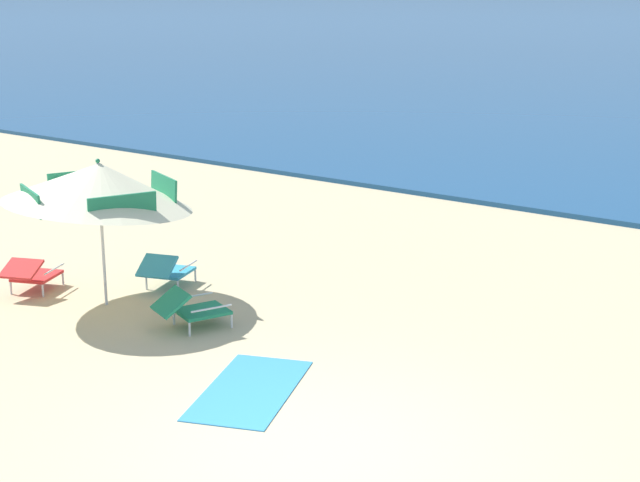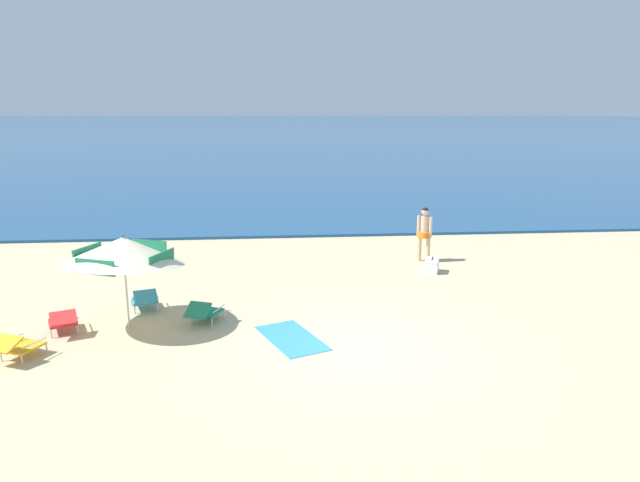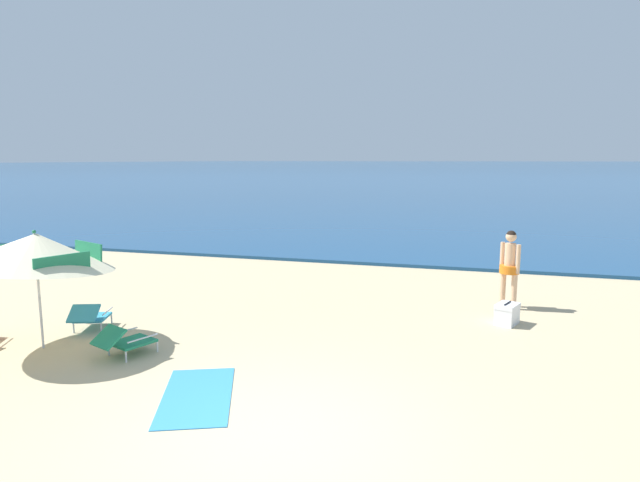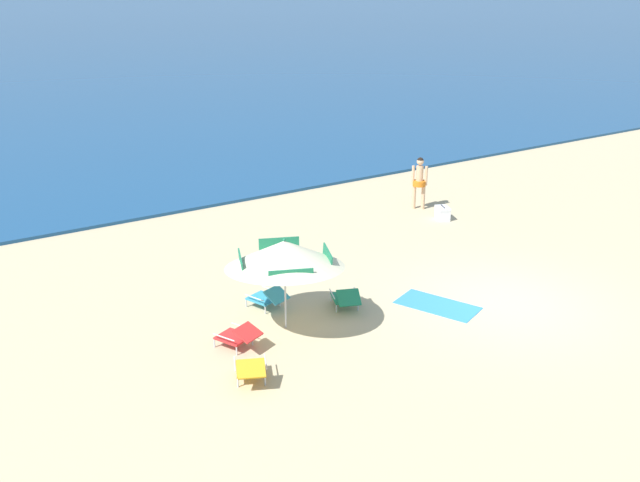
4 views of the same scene
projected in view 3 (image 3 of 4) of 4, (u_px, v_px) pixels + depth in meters
name	position (u px, v px, depth m)	size (l,w,h in m)	color
ground_plane	(274.00, 437.00, 6.06)	(800.00, 800.00, 0.00)	tan
ocean_water	(471.00, 163.00, 395.72)	(800.00, 800.00, 0.10)	navy
beach_umbrella_striped_main	(36.00, 250.00, 8.67)	(3.33, 3.35, 2.06)	silver
lounge_chair_beside_umbrella	(90.00, 316.00, 9.80)	(0.79, 1.01, 0.52)	teal
lounge_chair_facing_sea	(125.00, 340.00, 8.49)	(0.82, 1.03, 0.53)	#1E7F56
person_standing_near_shore	(510.00, 263.00, 11.20)	(0.40, 0.40, 1.65)	#D8A87F
cooler_box	(507.00, 314.00, 10.17)	(0.51, 0.59, 0.43)	white
beach_towel	(197.00, 396.00, 7.10)	(0.90, 1.80, 0.01)	#3384BC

